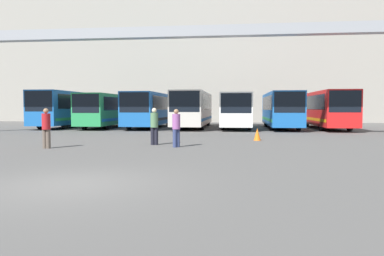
{
  "coord_description": "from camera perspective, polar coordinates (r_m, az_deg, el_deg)",
  "views": [
    {
      "loc": [
        4.01,
        -8.57,
        1.88
      ],
      "look_at": [
        0.6,
        20.01,
        0.3
      ],
      "focal_mm": 35.0,
      "sensor_mm": 36.0,
      "label": 1
    }
  ],
  "objects": [
    {
      "name": "building_backdrop",
      "position": [
        54.32,
        2.56,
        10.14
      ],
      "size": [
        57.18,
        12.0,
        17.01
      ],
      "color": "gray",
      "rests_on": "ground"
    },
    {
      "name": "traffic_cone",
      "position": [
        21.64,
        9.92,
        -0.96
      ],
      "size": [
        0.41,
        0.41,
        0.7
      ],
      "color": "orange",
      "rests_on": "ground"
    },
    {
      "name": "bus_slot_3",
      "position": [
        34.96,
        0.21,
        3.14
      ],
      "size": [
        2.62,
        12.33,
        3.26
      ],
      "color": "beige",
      "rests_on": "ground"
    },
    {
      "name": "bus_slot_1",
      "position": [
        35.82,
        -12.71,
        2.89
      ],
      "size": [
        2.48,
        10.4,
        3.07
      ],
      "color": "#268C4C",
      "rests_on": "ground"
    },
    {
      "name": "overhead_gantry",
      "position": [
        25.58,
        -2.38,
        12.81
      ],
      "size": [
        34.33,
        0.8,
        7.24
      ],
      "color": "gray",
      "rests_on": "ground"
    },
    {
      "name": "pedestrian_mid_left",
      "position": [
        17.67,
        -2.41,
        0.15
      ],
      "size": [
        0.38,
        0.38,
        1.81
      ],
      "rotation": [
        0.0,
        0.0,
        3.9
      ],
      "color": "navy",
      "rests_on": "ground"
    },
    {
      "name": "bus_slot_0",
      "position": [
        37.27,
        -18.52,
        3.04
      ],
      "size": [
        2.6,
        10.27,
        3.33
      ],
      "color": "#1959A5",
      "rests_on": "ground"
    },
    {
      "name": "bus_slot_5",
      "position": [
        34.41,
        13.38,
        2.96
      ],
      "size": [
        2.51,
        11.25,
        3.16
      ],
      "color": "#1959A5",
      "rests_on": "ground"
    },
    {
      "name": "pedestrian_near_center",
      "position": [
        18.87,
        -5.76,
        0.41
      ],
      "size": [
        0.39,
        0.39,
        1.86
      ],
      "rotation": [
        0.0,
        0.0,
        0.06
      ],
      "color": "black",
      "rests_on": "ground"
    },
    {
      "name": "pedestrian_far_center",
      "position": [
        18.4,
        -21.32,
        0.12
      ],
      "size": [
        0.38,
        0.38,
        1.84
      ],
      "rotation": [
        0.0,
        0.0,
        3.15
      ],
      "color": "brown",
      "rests_on": "ground"
    },
    {
      "name": "bus_slot_2",
      "position": [
        35.06,
        -6.37,
        3.04
      ],
      "size": [
        2.61,
        11.14,
        3.17
      ],
      "color": "#1959A5",
      "rests_on": "ground"
    },
    {
      "name": "bus_slot_4",
      "position": [
        34.73,
        6.74,
        2.95
      ],
      "size": [
        2.56,
        12.34,
        3.08
      ],
      "color": "silver",
      "rests_on": "ground"
    },
    {
      "name": "ground_plane",
      "position": [
        9.65,
        -18.12,
        -8.24
      ],
      "size": [
        200.0,
        200.0,
        0.0
      ],
      "primitive_type": "plane",
      "color": "#514F4C"
    },
    {
      "name": "bus_slot_6",
      "position": [
        35.19,
        19.8,
        2.94
      ],
      "size": [
        2.53,
        11.46,
        3.24
      ],
      "color": "red",
      "rests_on": "ground"
    }
  ]
}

